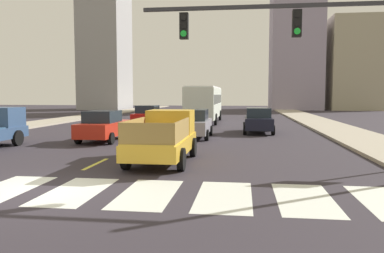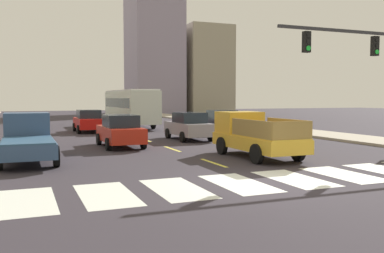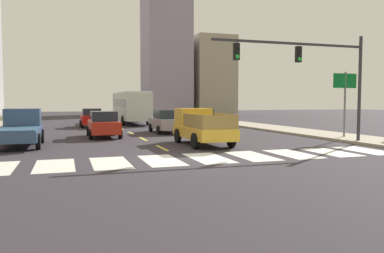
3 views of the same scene
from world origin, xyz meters
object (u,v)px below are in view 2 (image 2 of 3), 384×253
at_px(pickup_dark, 27,139).
at_px(sedan_mid, 221,122).
at_px(pickup_stakebed, 253,135).
at_px(city_bus, 130,105).
at_px(sedan_near_left, 89,121).
at_px(sedan_far, 189,126).
at_px(sedan_near_right, 120,131).

relative_size(pickup_dark, sedan_mid, 1.18).
height_order(pickup_stakebed, city_bus, city_bus).
bearing_deg(pickup_dark, sedan_near_left, 70.22).
bearing_deg(sedan_mid, sedan_near_left, 148.94).
relative_size(pickup_dark, sedan_near_left, 1.18).
relative_size(pickup_dark, sedan_far, 1.18).
bearing_deg(sedan_far, pickup_stakebed, -92.77).
bearing_deg(sedan_mid, pickup_stakebed, -111.91).
bearing_deg(pickup_stakebed, sedan_mid, 70.24).
bearing_deg(sedan_near_left, sedan_mid, -28.42).
bearing_deg(sedan_far, sedan_near_left, 118.65).
bearing_deg(pickup_dark, sedan_mid, 32.70).
relative_size(city_bus, sedan_mid, 2.45).
bearing_deg(city_bus, sedan_mid, -64.31).
distance_m(city_bus, sedan_mid, 10.37).
distance_m(city_bus, sedan_far, 12.83).
bearing_deg(sedan_far, pickup_dark, -150.42).
height_order(pickup_dark, sedan_near_left, pickup_dark).
bearing_deg(sedan_near_left, sedan_far, -59.34).
height_order(pickup_stakebed, sedan_far, pickup_stakebed).
relative_size(pickup_stakebed, city_bus, 0.48).
bearing_deg(pickup_stakebed, sedan_far, 88.75).
bearing_deg(city_bus, sedan_far, -87.97).
bearing_deg(sedan_far, sedan_mid, 39.85).
xyz_separation_m(pickup_stakebed, sedan_far, (0.13, 8.09, -0.08)).
height_order(city_bus, sedan_far, city_bus).
height_order(sedan_mid, sedan_near_left, same).
relative_size(pickup_dark, city_bus, 0.48).
bearing_deg(sedan_near_right, pickup_stakebed, -50.34).
xyz_separation_m(pickup_stakebed, city_bus, (-0.50, 20.85, 1.02)).
distance_m(sedan_near_right, sedan_near_left, 10.69).
relative_size(city_bus, sedan_near_left, 2.45).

